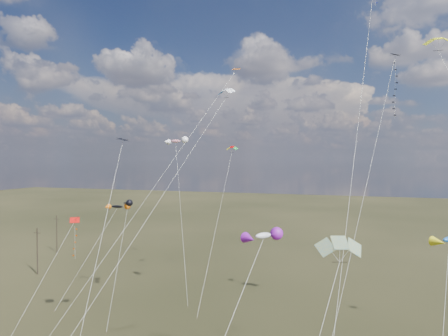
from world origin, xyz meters
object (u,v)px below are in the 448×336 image
(novelty_black_orange, at_px, (117,207))
(utility_pole_near, at_px, (37,251))
(parafoil_yellow, at_px, (439,40))
(diamond_black_high, at_px, (392,97))
(utility_pole_far, at_px, (57,234))

(novelty_black_orange, bearing_deg, utility_pole_near, 163.95)
(parafoil_yellow, relative_size, novelty_black_orange, 2.40)
(utility_pole_near, bearing_deg, parafoil_yellow, -9.70)
(parafoil_yellow, bearing_deg, diamond_black_high, 166.73)
(utility_pole_far, relative_size, novelty_black_orange, 0.58)
(utility_pole_far, height_order, novelty_black_orange, novelty_black_orange)
(diamond_black_high, xyz_separation_m, novelty_black_orange, (-36.21, 3.62, -13.45))
(utility_pole_far, bearing_deg, novelty_black_orange, -35.36)
(utility_pole_far, relative_size, diamond_black_high, 0.25)
(utility_pole_near, xyz_separation_m, diamond_black_high, (55.94, -9.29, 22.50))
(utility_pole_near, height_order, utility_pole_far, same)
(utility_pole_far, height_order, parafoil_yellow, parafoil_yellow)
(utility_pole_far, xyz_separation_m, parafoil_yellow, (68.15, -24.29, 27.93))
(utility_pole_far, distance_m, parafoil_yellow, 77.55)
(diamond_black_high, bearing_deg, utility_pole_far, 159.98)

